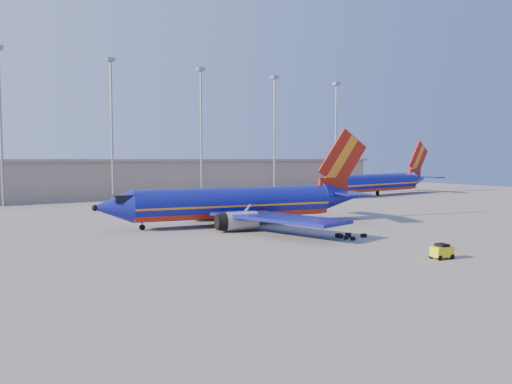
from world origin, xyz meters
TOP-DOWN VIEW (x-y plane):
  - ground at (0.00, 0.00)m, footprint 220.00×220.00m
  - terminal_building at (10.00, 58.00)m, footprint 122.00×16.00m
  - light_mast_row at (5.00, 46.00)m, footprint 101.60×1.60m
  - aircraft_main at (-1.67, 1.80)m, footprint 38.11×36.36m
  - aircraft_second at (52.53, 27.71)m, footprint 38.69×14.99m
  - baggage_tug at (1.41, -26.94)m, footprint 2.03×1.40m
  - luggage_pile at (2.62, -14.04)m, footprint 3.20×2.95m

SIDE VIEW (x-z plane):
  - ground at x=0.00m, z-range 0.00..0.00m
  - luggage_pile at x=2.62m, z-range -0.02..0.42m
  - baggage_tug at x=1.41m, z-range 0.03..1.39m
  - aircraft_main at x=-1.67m, z-range -3.72..9.27m
  - aircraft_second at x=52.53m, z-range -3.55..9.57m
  - terminal_building at x=10.00m, z-range 0.07..8.57m
  - light_mast_row at x=5.00m, z-range 3.23..31.88m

